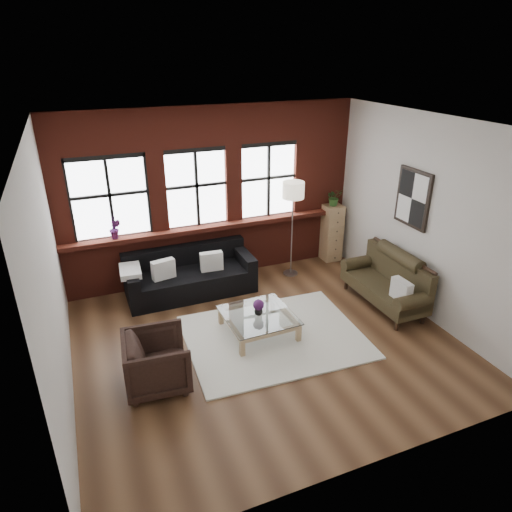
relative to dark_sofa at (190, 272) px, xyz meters
name	(u,v)px	position (x,y,z in m)	size (l,w,h in m)	color
floor	(265,341)	(0.64, -1.90, -0.41)	(5.50, 5.50, 0.00)	#4A2D1B
ceiling	(267,125)	(0.64, -1.90, 2.79)	(5.50, 5.50, 0.00)	white
wall_back	(212,195)	(0.64, 0.60, 1.19)	(5.50, 5.50, 0.00)	beige
wall_front	(374,344)	(0.64, -4.40, 1.19)	(5.50, 5.50, 0.00)	beige
wall_left	(50,279)	(-2.11, -1.90, 1.19)	(5.00, 5.00, 0.00)	beige
wall_right	(425,219)	(3.39, -1.90, 1.19)	(5.00, 5.00, 0.00)	beige
brick_backwall	(213,196)	(0.64, 0.54, 1.19)	(5.50, 0.12, 3.20)	maroon
sill_ledge	(216,226)	(0.64, 0.45, 0.63)	(5.50, 0.30, 0.08)	maroon
window_left	(110,199)	(-1.16, 0.55, 1.34)	(1.38, 0.10, 1.50)	black
window_mid	(196,189)	(0.34, 0.55, 1.34)	(1.38, 0.10, 1.50)	black
window_right	(268,181)	(1.74, 0.55, 1.34)	(1.38, 0.10, 1.50)	black
wall_poster	(413,198)	(3.36, -1.60, 1.44)	(0.05, 0.74, 0.94)	black
shag_rug	(274,337)	(0.81, -1.87, -0.40)	(2.64, 2.07, 0.03)	silver
dark_sofa	(190,272)	(0.00, 0.00, 0.00)	(2.26, 0.92, 0.82)	black
pillow_a	(163,269)	(-0.48, -0.10, 0.19)	(0.40, 0.14, 0.34)	silver
pillow_b	(212,261)	(0.38, -0.10, 0.19)	(0.40, 0.14, 0.34)	silver
vintage_settee	(384,281)	(2.94, -1.68, 0.05)	(0.76, 1.71, 0.91)	#2F2715
pillow_settee	(401,290)	(2.86, -2.20, 0.16)	(0.14, 0.38, 0.34)	silver
armchair	(157,361)	(-1.04, -2.28, -0.03)	(0.80, 0.82, 0.75)	black
coffee_table	(258,324)	(0.63, -1.67, -0.24)	(1.03, 1.03, 0.35)	tan
vase	(258,311)	(0.63, -1.67, 0.00)	(0.13, 0.13, 0.14)	#B2B2B2
flowers	(259,305)	(0.63, -1.67, 0.10)	(0.17, 0.17, 0.17)	#551F5D
drawer_chest	(332,233)	(3.09, 0.32, 0.18)	(0.36, 0.36, 1.18)	tan
potted_plant_top	(334,197)	(3.09, 0.32, 0.94)	(0.31, 0.27, 0.34)	#2D5923
floor_lamp	(292,226)	(2.00, -0.01, 0.59)	(0.40, 0.40, 2.01)	#A5A5A8
sill_plant	(115,229)	(-1.15, 0.42, 0.85)	(0.20, 0.16, 0.36)	#551F5D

